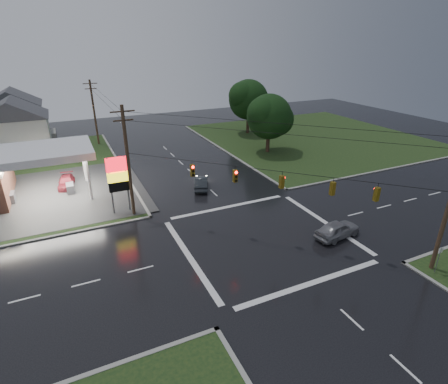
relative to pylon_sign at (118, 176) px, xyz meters
name	(u,v)px	position (x,y,z in m)	size (l,w,h in m)	color
ground	(263,238)	(10.50, -10.50, -4.01)	(120.00, 120.00, 0.00)	black
grass_ne	(313,138)	(36.50, 15.50, -3.97)	(36.00, 36.00, 0.08)	black
pylon_sign	(118,176)	(0.00, 0.00, 0.00)	(2.00, 0.35, 6.00)	#59595E
utility_pole_nw	(128,161)	(1.00, -1.00, 1.71)	(2.20, 0.32, 11.00)	#382619
utility_pole_n	(94,112)	(1.00, 27.50, 1.46)	(2.20, 0.32, 10.50)	#382619
traffic_signals	(267,170)	(10.52, -10.52, 2.47)	(26.87, 26.87, 1.47)	black
house_near	(15,128)	(-10.45, 25.50, 0.39)	(11.05, 8.48, 8.60)	silver
house_far	(14,114)	(-11.45, 37.50, 0.39)	(11.05, 8.48, 8.60)	silver
tree_ne_near	(270,117)	(24.64, 11.49, 1.55)	(7.99, 6.80, 8.98)	black
tree_ne_far	(249,100)	(27.65, 23.49, 2.17)	(8.46, 7.20, 9.80)	black
car_north	(201,183)	(9.70, 2.42, -3.31)	(1.49, 4.28, 1.41)	#22262A
car_crossing	(337,229)	(16.62, -13.17, -3.24)	(1.82, 4.52, 1.54)	slate
car_pump	(66,182)	(-4.83, 9.73, -3.39)	(1.75, 4.29, 1.25)	maroon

